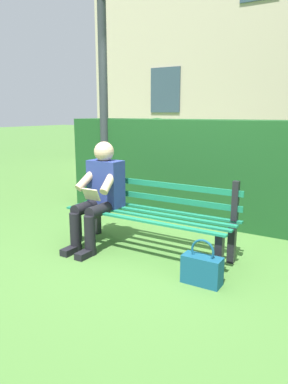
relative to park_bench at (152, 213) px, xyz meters
The scene contains 7 objects.
ground 0.41m from the park_bench, 90.00° to the left, with size 60.00×60.00×0.00m, color #477533.
park_bench is the anchor object (origin of this frame).
person_seated 0.63m from the park_bench, 16.00° to the left, with size 0.44×0.73×1.15m.
hedge_backdrop 1.54m from the park_bench, 107.70° to the right, with size 4.93×0.80×1.49m.
building_facade 8.09m from the park_bench, 85.42° to the right, with size 9.66×3.05×7.38m.
handbag 0.95m from the park_bench, 148.82° to the left, with size 0.34×0.15×0.41m.
lamp_post 2.47m from the park_bench, 36.59° to the right, with size 0.32×0.32×3.36m.
Camera 1 is at (-1.87, 3.14, 1.46)m, focal length 33.72 mm.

